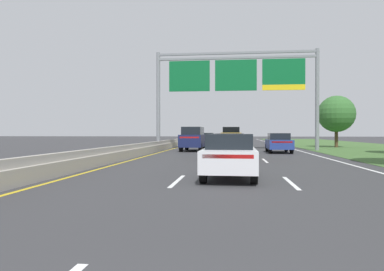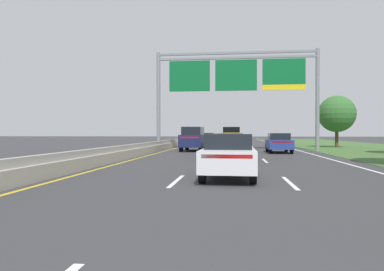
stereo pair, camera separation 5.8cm
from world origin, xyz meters
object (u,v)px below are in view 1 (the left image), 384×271
(car_darkgreen_left_lane_sedan, at_px, (208,138))
(car_white_centre_lane_sedan, at_px, (230,155))
(pickup_truck_gold, at_px, (231,138))
(overhead_sign_gantry, at_px, (236,79))
(roadside_tree_far, at_px, (336,114))
(car_navy_left_lane_suv, at_px, (193,138))
(car_blue_right_lane_sedan, at_px, (279,142))
(car_red_centre_lane_sedan, at_px, (229,146))

(car_darkgreen_left_lane_sedan, relative_size, car_white_centre_lane_sedan, 1.00)
(pickup_truck_gold, relative_size, car_darkgreen_left_lane_sedan, 1.22)
(pickup_truck_gold, height_order, car_darkgreen_left_lane_sedan, pickup_truck_gold)
(overhead_sign_gantry, distance_m, car_darkgreen_left_lane_sedan, 20.64)
(car_white_centre_lane_sedan, distance_m, roadside_tree_far, 29.59)
(car_navy_left_lane_suv, bearing_deg, car_blue_right_lane_sedan, -103.06)
(car_red_centre_lane_sedan, bearing_deg, car_darkgreen_left_lane_sedan, 5.57)
(pickup_truck_gold, relative_size, car_blue_right_lane_sedan, 1.22)
(pickup_truck_gold, distance_m, car_blue_right_lane_sedan, 8.40)
(car_navy_left_lane_suv, height_order, roadside_tree_far, roadside_tree_far)
(overhead_sign_gantry, xyz_separation_m, car_white_centre_lane_sedan, (-0.42, -20.34, -5.74))
(car_navy_left_lane_suv, relative_size, car_blue_right_lane_sedan, 1.07)
(car_red_centre_lane_sedan, bearing_deg, pickup_truck_gold, -0.70)
(pickup_truck_gold, height_order, car_red_centre_lane_sedan, pickup_truck_gold)
(overhead_sign_gantry, xyz_separation_m, car_blue_right_lane_sedan, (3.40, -3.95, -5.74))
(car_darkgreen_left_lane_sedan, bearing_deg, car_white_centre_lane_sedan, -174.08)
(overhead_sign_gantry, height_order, car_white_centre_lane_sedan, overhead_sign_gantry)
(car_darkgreen_left_lane_sedan, height_order, car_white_centre_lane_sedan, same)
(car_red_centre_lane_sedan, distance_m, car_blue_right_lane_sedan, 9.11)
(car_white_centre_lane_sedan, bearing_deg, car_blue_right_lane_sedan, -12.11)
(car_white_centre_lane_sedan, bearing_deg, car_navy_left_lane_suv, 11.36)
(overhead_sign_gantry, height_order, car_navy_left_lane_suv, overhead_sign_gantry)
(car_red_centre_lane_sedan, relative_size, car_white_centre_lane_sedan, 1.00)
(overhead_sign_gantry, xyz_separation_m, car_red_centre_lane_sedan, (-0.50, -12.19, -5.74))
(car_darkgreen_left_lane_sedan, distance_m, car_white_centre_lane_sedan, 39.94)
(car_navy_left_lane_suv, bearing_deg, car_darkgreen_left_lane_sedan, 1.87)
(car_darkgreen_left_lane_sedan, bearing_deg, roadside_tree_far, -129.46)
(car_blue_right_lane_sedan, bearing_deg, car_navy_left_lane_suv, 76.08)
(overhead_sign_gantry, distance_m, car_white_centre_lane_sedan, 21.14)
(pickup_truck_gold, distance_m, roadside_tree_far, 12.12)
(overhead_sign_gantry, bearing_deg, car_navy_left_lane_suv, -151.01)
(pickup_truck_gold, bearing_deg, overhead_sign_gantry, -172.87)
(overhead_sign_gantry, relative_size, roadside_tree_far, 2.67)
(car_darkgreen_left_lane_sedan, distance_m, car_red_centre_lane_sedan, 31.81)
(car_white_centre_lane_sedan, xyz_separation_m, car_blue_right_lane_sedan, (3.82, 16.39, 0.00))
(pickup_truck_gold, relative_size, car_white_centre_lane_sedan, 1.22)
(car_red_centre_lane_sedan, bearing_deg, car_navy_left_lane_suv, 17.36)
(pickup_truck_gold, xyz_separation_m, car_blue_right_lane_sedan, (3.84, -7.47, -0.26))
(overhead_sign_gantry, relative_size, pickup_truck_gold, 2.79)
(car_darkgreen_left_lane_sedan, xyz_separation_m, car_navy_left_lane_suv, (0.10, -21.53, 0.28))
(car_navy_left_lane_suv, relative_size, car_white_centre_lane_sedan, 1.07)
(car_navy_left_lane_suv, bearing_deg, roadside_tree_far, -57.14)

